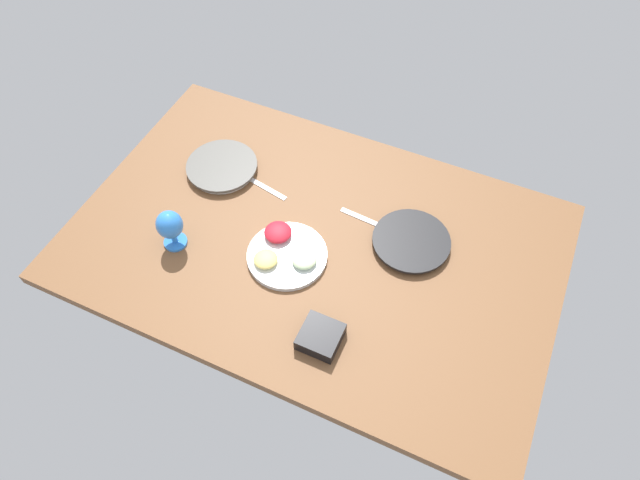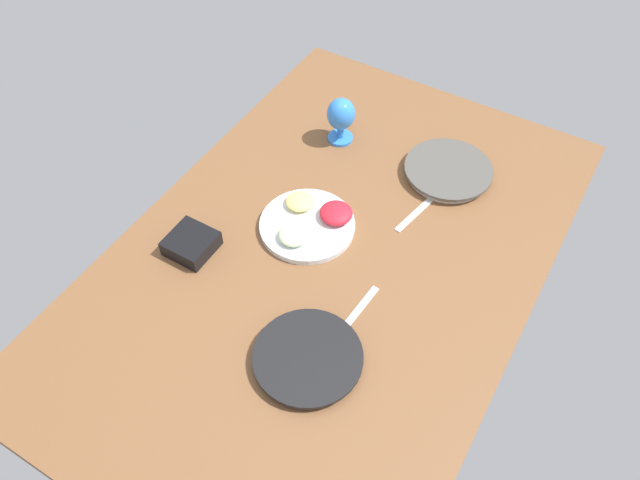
% 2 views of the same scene
% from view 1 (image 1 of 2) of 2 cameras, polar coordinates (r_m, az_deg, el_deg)
% --- Properties ---
extents(ground_plane, '(1.60, 1.04, 0.04)m').
position_cam_1_polar(ground_plane, '(1.88, -0.56, -0.34)').
color(ground_plane, brown).
extents(dinner_plate_left, '(0.26, 0.26, 0.03)m').
position_cam_1_polar(dinner_plate_left, '(2.08, -9.97, 7.34)').
color(dinner_plate_left, silver).
rests_on(dinner_plate_left, ground_plane).
extents(dinner_plate_right, '(0.26, 0.26, 0.03)m').
position_cam_1_polar(dinner_plate_right, '(1.86, 9.29, -0.18)').
color(dinner_plate_right, '#4C4C51').
rests_on(dinner_plate_right, ground_plane).
extents(fruit_platter, '(0.26, 0.26, 0.05)m').
position_cam_1_polar(fruit_platter, '(1.81, -3.53, -1.30)').
color(fruit_platter, silver).
rests_on(fruit_platter, ground_plane).
extents(hurricane_glass_blue, '(0.09, 0.09, 0.15)m').
position_cam_1_polar(hurricane_glass_blue, '(1.84, -15.07, 1.37)').
color(hurricane_glass_blue, '#317FE3').
rests_on(hurricane_glass_blue, ground_plane).
extents(square_bowl_black, '(0.12, 0.12, 0.05)m').
position_cam_1_polar(square_bowl_black, '(1.65, 0.05, -9.80)').
color(square_bowl_black, black).
rests_on(square_bowl_black, ground_plane).
extents(fork_by_left_plate, '(0.18, 0.05, 0.01)m').
position_cam_1_polar(fork_by_left_plate, '(2.01, -5.58, 5.36)').
color(fork_by_left_plate, silver).
rests_on(fork_by_left_plate, ground_plane).
extents(fork_by_right_plate, '(0.18, 0.03, 0.01)m').
position_cam_1_polar(fork_by_right_plate, '(1.92, 4.60, 2.16)').
color(fork_by_right_plate, silver).
rests_on(fork_by_right_plate, ground_plane).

